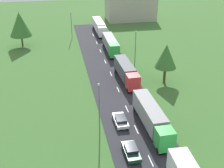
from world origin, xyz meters
The scene contains 13 objects.
road centered at (0.00, 24.50, 0.03)m, with size 10.00×140.00×0.06m, color #2B2B30.
truck_second centered at (2.36, 30.19, 2.17)m, with size 2.78×13.55×3.65m.
truck_third centered at (2.51, 48.30, 2.11)m, with size 2.81×12.43×3.54m.
truck_fourth centered at (2.59, 66.52, 2.09)m, with size 2.66×12.70×3.55m.
truck_fifth centered at (2.27, 84.22, 2.10)m, with size 2.54×13.59×3.51m.
car_third centered at (-2.32, 24.39, 0.79)m, with size 1.90×4.38×1.37m.
car_fourth centered at (-2.13, 32.30, 0.79)m, with size 1.96×4.40×1.36m.
lamppost_second centered at (-5.81, 30.37, 4.78)m, with size 0.36×0.36×8.61m.
lamppost_third centered at (6.06, 54.84, 4.84)m, with size 0.36×0.36×8.71m.
lamppost_fourth centered at (-6.50, 79.80, 4.39)m, with size 0.36×0.36×7.82m.
tree_oak centered at (10.00, 45.88, 5.82)m, with size 4.37×4.37×8.27m.
tree_birch centered at (-20.28, 74.75, 6.24)m, with size 5.77×5.77×9.42m.
distant_building centered at (15.73, 98.79, 4.28)m, with size 16.94×10.02×8.57m, color #B2A899.
Camera 1 is at (-11.32, -8.99, 27.70)m, focal length 49.78 mm.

